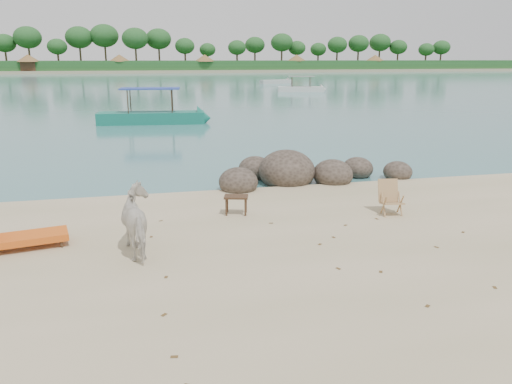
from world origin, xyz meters
TOP-DOWN VIEW (x-y plane):
  - water at (0.00, 90.00)m, footprint 400.00×400.00m
  - far_shore at (0.00, 170.00)m, footprint 420.00×90.00m
  - far_scenery at (0.03, 136.70)m, footprint 420.00×18.00m
  - boulders at (2.36, 6.74)m, footprint 6.44×3.03m
  - cow at (-2.54, 1.50)m, footprint 1.04×1.68m
  - side_table at (-0.24, 3.55)m, footprint 0.66×0.51m
  - lounge_chair at (-4.87, 2.27)m, footprint 2.15×1.11m
  - deck_chair at (3.52, 2.66)m, footprint 0.63×0.68m
  - boat_near at (-1.86, 22.77)m, footprint 7.21×2.26m
  - boat_mid at (15.98, 48.95)m, footprint 6.15×2.58m
  - boat_far at (18.13, 68.40)m, footprint 5.94×2.96m
  - dead_leaves at (0.76, 0.19)m, footprint 6.95×6.97m

SIDE VIEW (x-z plane):
  - water at x=0.00m, z-range 0.00..0.00m
  - far_shore at x=0.00m, z-range -0.70..0.70m
  - dead_leaves at x=0.76m, z-range 0.01..0.01m
  - side_table at x=-0.24m, z-range 0.00..0.47m
  - boulders at x=2.36m, z-range -0.42..0.91m
  - lounge_chair at x=-4.87m, z-range 0.00..0.61m
  - boat_far at x=18.13m, z-range 0.00..0.67m
  - deck_chair at x=3.52m, z-range 0.00..0.85m
  - cow at x=-2.54m, z-range 0.00..1.32m
  - boat_mid at x=15.98m, z-range 0.00..2.93m
  - boat_near at x=-1.86m, z-range 0.00..3.44m
  - far_scenery at x=0.03m, z-range -1.61..7.89m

